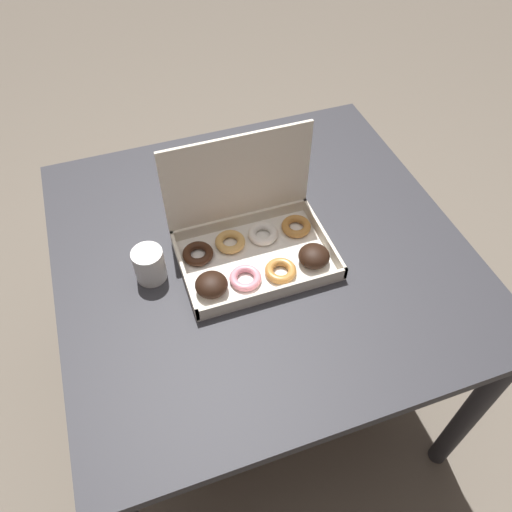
{
  "coord_description": "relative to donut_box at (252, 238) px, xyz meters",
  "views": [
    {
      "loc": [
        -0.29,
        -0.79,
        1.67
      ],
      "look_at": [
        -0.03,
        -0.04,
        0.74
      ],
      "focal_mm": 35.0,
      "sensor_mm": 36.0,
      "label": 1
    }
  ],
  "objects": [
    {
      "name": "ground_plane",
      "position": [
        0.03,
        0.01,
        -0.78
      ],
      "size": [
        8.0,
        8.0,
        0.0
      ],
      "primitive_type": "plane",
      "color": "#6B6054"
    },
    {
      "name": "coffee_mug",
      "position": [
        -0.25,
        0.01,
        -0.01
      ],
      "size": [
        0.07,
        0.07,
        0.09
      ],
      "color": "white",
      "rests_on": "dining_table"
    },
    {
      "name": "dining_table",
      "position": [
        0.03,
        0.01,
        -0.15
      ],
      "size": [
        1.02,
        1.01,
        0.73
      ],
      "color": "#2D2D33",
      "rests_on": "ground_plane"
    },
    {
      "name": "donut_box",
      "position": [
        0.0,
        0.0,
        0.0
      ],
      "size": [
        0.37,
        0.26,
        0.28
      ],
      "color": "silver",
      "rests_on": "dining_table"
    }
  ]
}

